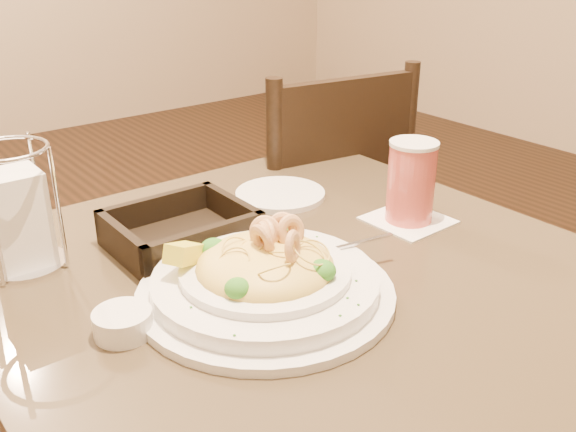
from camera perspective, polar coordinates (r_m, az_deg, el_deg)
main_table at (r=1.11m, az=0.66°, el=-15.27°), size 0.90×0.90×0.74m
dining_chair_near at (r=1.67m, az=2.25°, el=-1.08°), size 0.48×0.48×0.93m
pasta_bowl at (r=0.89m, az=-2.03°, el=-5.37°), size 0.40×0.36×0.12m
drink_glass at (r=1.12m, az=10.89°, el=2.93°), size 0.13×0.13×0.15m
bread_basket at (r=1.05m, az=-9.52°, el=-1.50°), size 0.21×0.18×0.06m
napkin_caddy at (r=1.03m, az=-22.88°, el=-0.03°), size 0.12×0.12×0.19m
side_plate at (r=1.23m, az=-0.70°, el=1.94°), size 0.22×0.22×0.01m
butter_ramekin at (r=0.85m, az=-14.46°, el=-9.19°), size 0.09×0.09×0.03m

